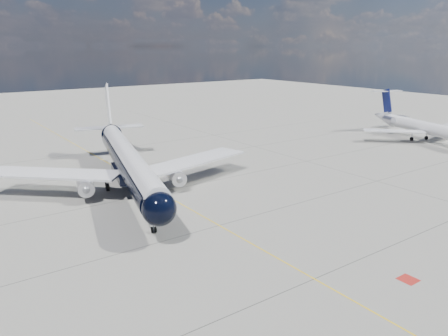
% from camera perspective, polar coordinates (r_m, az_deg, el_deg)
% --- Properties ---
extents(ground, '(320.00, 320.00, 0.00)m').
position_cam_1_polar(ground, '(67.95, -10.35, -2.00)').
color(ground, gray).
rests_on(ground, ground).
extents(taxiway_centerline, '(0.16, 160.00, 0.01)m').
position_cam_1_polar(taxiway_centerline, '(63.66, -8.40, -3.12)').
color(taxiway_centerline, '#E1B90B').
rests_on(taxiway_centerline, ground).
extents(red_marking, '(1.60, 1.60, 0.01)m').
position_cam_1_polar(red_marking, '(43.82, 22.92, -13.27)').
color(red_marking, maroon).
rests_on(red_marking, ground).
extents(main_airliner, '(37.88, 46.90, 13.76)m').
position_cam_1_polar(main_airliner, '(65.23, -12.50, 1.04)').
color(main_airliner, black).
rests_on(main_airliner, ground).
extents(regional_jet, '(25.52, 30.00, 10.39)m').
position_cam_1_polar(regional_jet, '(107.27, 23.93, 5.16)').
color(regional_jet, silver).
rests_on(regional_jet, ground).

